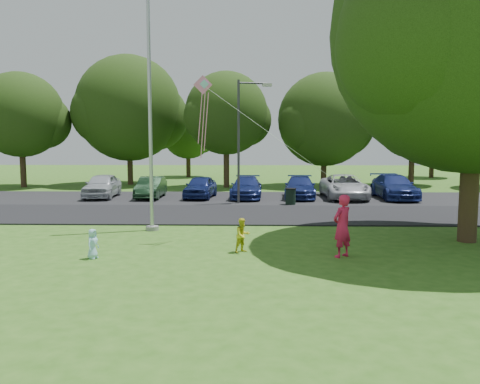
{
  "coord_description": "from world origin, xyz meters",
  "views": [
    {
      "loc": [
        0.34,
        -12.75,
        3.34
      ],
      "look_at": [
        -0.08,
        4.0,
        1.6
      ],
      "focal_mm": 35.0,
      "sensor_mm": 36.0,
      "label": 1
    }
  ],
  "objects_px": {
    "kite": "(205,99)",
    "woman": "(342,226)",
    "trash_can": "(291,197)",
    "child_yellow": "(243,235)",
    "flagpole": "(150,122)",
    "big_tree": "(475,36)",
    "child_blue": "(93,244)",
    "street_lamp": "(243,130)"
  },
  "relations": [
    {
      "from": "big_tree",
      "to": "kite",
      "type": "bearing_deg",
      "value": -179.68
    },
    {
      "from": "kite",
      "to": "big_tree",
      "type": "bearing_deg",
      "value": -5.47
    },
    {
      "from": "flagpole",
      "to": "street_lamp",
      "type": "bearing_deg",
      "value": 66.92
    },
    {
      "from": "child_yellow",
      "to": "child_blue",
      "type": "xyz_separation_m",
      "value": [
        -4.35,
        -0.9,
        -0.09
      ]
    },
    {
      "from": "child_yellow",
      "to": "kite",
      "type": "xyz_separation_m",
      "value": [
        -1.28,
        1.64,
        4.29
      ]
    },
    {
      "from": "child_yellow",
      "to": "kite",
      "type": "distance_m",
      "value": 4.77
    },
    {
      "from": "woman",
      "to": "child_yellow",
      "type": "distance_m",
      "value": 3.01
    },
    {
      "from": "flagpole",
      "to": "child_yellow",
      "type": "xyz_separation_m",
      "value": [
        3.57,
        -3.59,
        -3.64
      ]
    },
    {
      "from": "woman",
      "to": "kite",
      "type": "xyz_separation_m",
      "value": [
        -4.22,
        2.18,
        3.89
      ]
    },
    {
      "from": "street_lamp",
      "to": "child_yellow",
      "type": "height_order",
      "value": "street_lamp"
    },
    {
      "from": "trash_can",
      "to": "woman",
      "type": "xyz_separation_m",
      "value": [
        0.55,
        -11.55,
        0.46
      ]
    },
    {
      "from": "woman",
      "to": "child_blue",
      "type": "distance_m",
      "value": 7.31
    },
    {
      "from": "flagpole",
      "to": "trash_can",
      "type": "height_order",
      "value": "flagpole"
    },
    {
      "from": "child_blue",
      "to": "street_lamp",
      "type": "bearing_deg",
      "value": -1.67
    },
    {
      "from": "flagpole",
      "to": "big_tree",
      "type": "xyz_separation_m",
      "value": [
        11.12,
        -1.91,
        2.68
      ]
    },
    {
      "from": "trash_can",
      "to": "child_blue",
      "type": "xyz_separation_m",
      "value": [
        -6.74,
        -11.91,
        -0.03
      ]
    },
    {
      "from": "kite",
      "to": "woman",
      "type": "bearing_deg",
      "value": -33.17
    },
    {
      "from": "child_blue",
      "to": "kite",
      "type": "relative_size",
      "value": 0.19
    },
    {
      "from": "big_tree",
      "to": "woman",
      "type": "height_order",
      "value": "big_tree"
    },
    {
      "from": "street_lamp",
      "to": "child_blue",
      "type": "relative_size",
      "value": 7.73
    },
    {
      "from": "flagpole",
      "to": "woman",
      "type": "bearing_deg",
      "value": -32.47
    },
    {
      "from": "flagpole",
      "to": "trash_can",
      "type": "bearing_deg",
      "value": 51.22
    },
    {
      "from": "flagpole",
      "to": "woman",
      "type": "relative_size",
      "value": 5.38
    },
    {
      "from": "child_blue",
      "to": "child_yellow",
      "type": "bearing_deg",
      "value": -61.41
    },
    {
      "from": "child_blue",
      "to": "kite",
      "type": "height_order",
      "value": "kite"
    },
    {
      "from": "kite",
      "to": "trash_can",
      "type": "bearing_deg",
      "value": 62.84
    },
    {
      "from": "trash_can",
      "to": "kite",
      "type": "xyz_separation_m",
      "value": [
        -3.67,
        -9.37,
        4.35
      ]
    },
    {
      "from": "woman",
      "to": "child_yellow",
      "type": "bearing_deg",
      "value": -50.1
    },
    {
      "from": "woman",
      "to": "kite",
      "type": "distance_m",
      "value": 6.14
    },
    {
      "from": "woman",
      "to": "flagpole",
      "type": "bearing_deg",
      "value": -72.05
    },
    {
      "from": "trash_can",
      "to": "woman",
      "type": "distance_m",
      "value": 11.57
    },
    {
      "from": "child_blue",
      "to": "kite",
      "type": "distance_m",
      "value": 5.92
    },
    {
      "from": "big_tree",
      "to": "kite",
      "type": "height_order",
      "value": "big_tree"
    },
    {
      "from": "woman",
      "to": "kite",
      "type": "bearing_deg",
      "value": -66.97
    },
    {
      "from": "street_lamp",
      "to": "trash_can",
      "type": "distance_m",
      "value": 4.45
    },
    {
      "from": "trash_can",
      "to": "child_blue",
      "type": "bearing_deg",
      "value": -119.48
    },
    {
      "from": "child_blue",
      "to": "woman",
      "type": "bearing_deg",
      "value": -70.33
    },
    {
      "from": "trash_can",
      "to": "child_yellow",
      "type": "height_order",
      "value": "child_yellow"
    },
    {
      "from": "woman",
      "to": "kite",
      "type": "height_order",
      "value": "kite"
    },
    {
      "from": "street_lamp",
      "to": "big_tree",
      "type": "height_order",
      "value": "big_tree"
    },
    {
      "from": "kite",
      "to": "flagpole",
      "type": "bearing_deg",
      "value": 133.71
    },
    {
      "from": "child_yellow",
      "to": "kite",
      "type": "bearing_deg",
      "value": 90.92
    }
  ]
}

